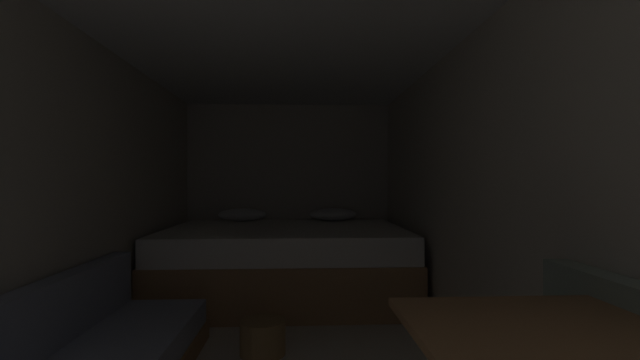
% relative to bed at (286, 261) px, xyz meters
% --- Properties ---
extents(wall_back, '(2.60, 0.05, 2.13)m').
position_rel_bed_xyz_m(wall_back, '(0.00, 0.96, 0.71)').
color(wall_back, beige).
rests_on(wall_back, ground).
extents(wall_left, '(0.05, 5.27, 2.13)m').
position_rel_bed_xyz_m(wall_left, '(-1.28, -1.70, 0.71)').
color(wall_left, beige).
rests_on(wall_left, ground).
extents(wall_right, '(0.05, 5.27, 2.13)m').
position_rel_bed_xyz_m(wall_right, '(1.28, -1.70, 0.71)').
color(wall_right, beige).
rests_on(wall_right, ground).
extents(ceiling_slab, '(2.60, 5.27, 0.05)m').
position_rel_bed_xyz_m(ceiling_slab, '(0.00, -1.70, 1.80)').
color(ceiling_slab, white).
rests_on(ceiling_slab, wall_left).
extents(bed, '(2.38, 1.79, 0.85)m').
position_rel_bed_xyz_m(bed, '(0.00, 0.00, 0.00)').
color(bed, '#9E7247').
rests_on(bed, ground).
extents(wicker_basket, '(0.31, 0.31, 0.23)m').
position_rel_bed_xyz_m(wicker_basket, '(-0.11, -1.45, -0.24)').
color(wicker_basket, olive).
rests_on(wicker_basket, ground).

